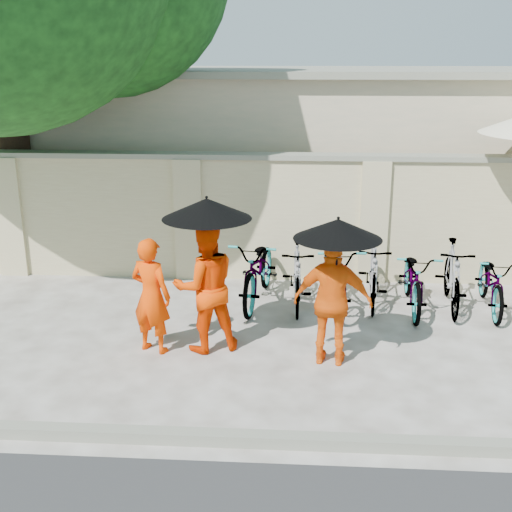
{
  "coord_description": "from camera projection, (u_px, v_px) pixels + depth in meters",
  "views": [
    {
      "loc": [
        0.75,
        -7.02,
        3.57
      ],
      "look_at": [
        0.25,
        0.85,
        1.1
      ],
      "focal_mm": 45.0,
      "sensor_mm": 36.0,
      "label": 1
    }
  ],
  "objects": [
    {
      "name": "ground",
      "position": [
        231.0,
        363.0,
        7.8
      ],
      "size": [
        80.0,
        80.0,
        0.0
      ],
      "primitive_type": "plane",
      "color": "beige"
    },
    {
      "name": "kerb",
      "position": [
        214.0,
        438.0,
        6.16
      ],
      "size": [
        40.0,
        0.16,
        0.12
      ],
      "primitive_type": "cube",
      "color": "gray",
      "rests_on": "ground"
    },
    {
      "name": "compound_wall",
      "position": [
        311.0,
        220.0,
        10.49
      ],
      "size": [
        20.0,
        0.3,
        2.0
      ],
      "primitive_type": "cube",
      "color": "#C9BE90",
      "rests_on": "ground"
    },
    {
      "name": "building_behind",
      "position": [
        355.0,
        151.0,
        13.87
      ],
      "size": [
        14.0,
        6.0,
        3.2
      ],
      "primitive_type": "cube",
      "color": "beige",
      "rests_on": "ground"
    },
    {
      "name": "monk_left",
      "position": [
        151.0,
        296.0,
        7.92
      ],
      "size": [
        0.63,
        0.53,
        1.48
      ],
      "primitive_type": "imported",
      "rotation": [
        0.0,
        0.0,
        2.76
      ],
      "color": "#FF3C00",
      "rests_on": "ground"
    },
    {
      "name": "monk_center",
      "position": [
        206.0,
        286.0,
        7.94
      ],
      "size": [
        0.99,
        0.89,
        1.68
      ],
      "primitive_type": "imported",
      "rotation": [
        0.0,
        0.0,
        3.51
      ],
      "color": "#F83C00",
      "rests_on": "ground"
    },
    {
      "name": "parasol_center",
      "position": [
        207.0,
        209.0,
        7.56
      ],
      "size": [
        1.07,
        1.07,
        1.02
      ],
      "color": "black",
      "rests_on": "ground"
    },
    {
      "name": "monk_right",
      "position": [
        333.0,
        302.0,
        7.57
      ],
      "size": [
        0.98,
        0.52,
        1.59
      ],
      "primitive_type": "imported",
      "rotation": [
        0.0,
        0.0,
        2.99
      ],
      "color": "#FB630D",
      "rests_on": "ground"
    },
    {
      "name": "parasol_right",
      "position": [
        338.0,
        229.0,
        7.23
      ],
      "size": [
        1.01,
        1.01,
        0.92
      ],
      "color": "black",
      "rests_on": "ground"
    },
    {
      "name": "bike_0",
      "position": [
        259.0,
        270.0,
        9.58
      ],
      "size": [
        0.94,
        2.03,
        1.03
      ],
      "primitive_type": "imported",
      "rotation": [
        0.0,
        0.0,
        -0.13
      ],
      "color": "gray",
      "rests_on": "ground"
    },
    {
      "name": "bike_1",
      "position": [
        297.0,
        276.0,
        9.41
      ],
      "size": [
        0.48,
        1.61,
        0.96
      ],
      "primitive_type": "imported",
      "rotation": [
        0.0,
        0.0,
        0.02
      ],
      "color": "gray",
      "rests_on": "ground"
    },
    {
      "name": "bike_2",
      "position": [
        336.0,
        274.0,
        9.43
      ],
      "size": [
        0.83,
        1.95,
        1.0
      ],
      "primitive_type": "imported",
      "rotation": [
        0.0,
        0.0,
        0.09
      ],
      "color": "gray",
      "rests_on": "ground"
    },
    {
      "name": "bike_3",
      "position": [
        373.0,
        273.0,
        9.52
      ],
      "size": [
        0.61,
        1.66,
        0.98
      ],
      "primitive_type": "imported",
      "rotation": [
        0.0,
        0.0,
        -0.09
      ],
      "color": "gray",
      "rests_on": "ground"
    },
    {
      "name": "bike_4",
      "position": [
        414.0,
        279.0,
        9.32
      ],
      "size": [
        0.72,
        1.8,
        0.93
      ],
      "primitive_type": "imported",
      "rotation": [
        0.0,
        0.0,
        -0.06
      ],
      "color": "gray",
      "rests_on": "ground"
    },
    {
      "name": "bike_5",
      "position": [
        452.0,
        276.0,
        9.35
      ],
      "size": [
        0.64,
        1.69,
        0.99
      ],
      "primitive_type": "imported",
      "rotation": [
        0.0,
        0.0,
        -0.11
      ],
      "color": "gray",
      "rests_on": "ground"
    },
    {
      "name": "bike_6",
      "position": [
        492.0,
        282.0,
        9.29
      ],
      "size": [
        0.72,
        1.69,
        0.87
      ],
      "primitive_type": "imported",
      "rotation": [
        0.0,
        0.0,
        -0.09
      ],
      "color": "gray",
      "rests_on": "ground"
    }
  ]
}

